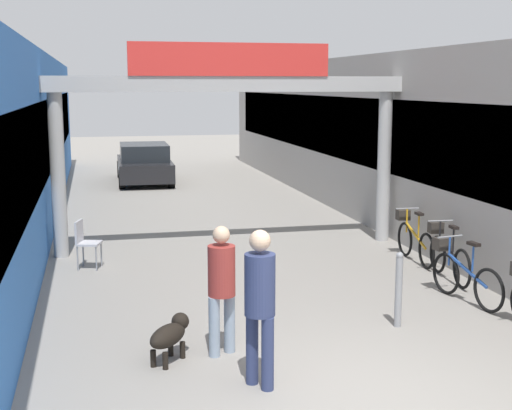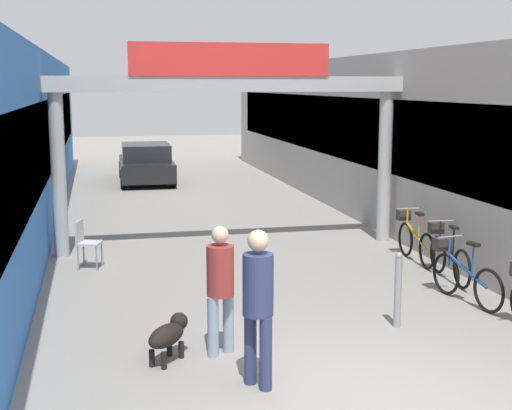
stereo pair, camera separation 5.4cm
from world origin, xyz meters
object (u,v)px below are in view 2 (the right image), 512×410
object	(u,v)px
pedestrian_with_dog	(220,282)
bollard_post_metal	(398,289)
bicycle_blue_second	(462,274)
bicycle_orange_farthest	(414,239)
pedestrian_companion	(258,298)
cafe_chair_aluminium_nearer	(85,239)
bicycle_black_third	(447,254)
parked_car_black	(146,164)
dog_on_leash	(169,334)

from	to	relation	value
pedestrian_with_dog	bollard_post_metal	world-z (taller)	pedestrian_with_dog
bicycle_blue_second	bicycle_orange_farthest	size ratio (longest dim) A/B	0.99
pedestrian_companion	cafe_chair_aluminium_nearer	bearing A→B (deg)	108.61
pedestrian_with_dog	bollard_post_metal	bearing A→B (deg)	10.33
bollard_post_metal	cafe_chair_aluminium_nearer	xyz separation A→B (m)	(-4.26, 4.23, -0.00)
bicycle_black_third	cafe_chair_aluminium_nearer	distance (m)	6.46
bicycle_black_third	pedestrian_companion	bearing A→B (deg)	-138.92
bicycle_blue_second	bicycle_orange_farthest	xyz separation A→B (m)	(0.37, 2.53, 0.00)
cafe_chair_aluminium_nearer	parked_car_black	distance (m)	11.59
bollard_post_metal	cafe_chair_aluminium_nearer	size ratio (longest dim) A/B	1.20
bicycle_black_third	dog_on_leash	bearing A→B (deg)	-152.23
bollard_post_metal	parked_car_black	bearing A→B (deg)	98.61
dog_on_leash	bicycle_black_third	size ratio (longest dim) A/B	0.43
pedestrian_companion	parked_car_black	bearing A→B (deg)	90.15
bollard_post_metal	cafe_chair_aluminium_nearer	bearing A→B (deg)	135.22
pedestrian_with_dog	bicycle_orange_farthest	xyz separation A→B (m)	(4.39, 3.89, -0.49)
dog_on_leash	bicycle_black_third	world-z (taller)	bicycle_black_third
pedestrian_companion	cafe_chair_aluminium_nearer	xyz separation A→B (m)	(-1.93, 5.74, -0.49)
dog_on_leash	bicycle_blue_second	bearing A→B (deg)	17.08
bicycle_black_third	bicycle_orange_farthest	size ratio (longest dim) A/B	1.00
parked_car_black	cafe_chair_aluminium_nearer	bearing A→B (deg)	-99.37
dog_on_leash	parked_car_black	world-z (taller)	parked_car_black
bicycle_blue_second	bollard_post_metal	distance (m)	1.71
cafe_chair_aluminium_nearer	bicycle_orange_farthest	bearing A→B (deg)	-7.55
bicycle_black_third	bollard_post_metal	xyz separation A→B (m)	(-1.85, -2.12, 0.10)
dog_on_leash	bicycle_black_third	xyz separation A→B (m)	(5.06, 2.67, 0.10)
pedestrian_with_dog	bollard_post_metal	distance (m)	2.63
bicycle_blue_second	parked_car_black	xyz separation A→B (m)	(-3.83, 14.77, 0.21)
pedestrian_companion	cafe_chair_aluminium_nearer	world-z (taller)	pedestrian_companion
dog_on_leash	bicycle_blue_second	world-z (taller)	bicycle_blue_second
pedestrian_companion	bicycle_orange_farthest	xyz separation A→B (m)	(4.15, 4.94, -0.59)
cafe_chair_aluminium_nearer	parked_car_black	size ratio (longest dim) A/B	0.22
pedestrian_with_dog	dog_on_leash	world-z (taller)	pedestrian_with_dog
dog_on_leash	bollard_post_metal	bearing A→B (deg)	9.61
bicycle_blue_second	cafe_chair_aluminium_nearer	world-z (taller)	bicycle_blue_second
dog_on_leash	bicycle_orange_farthest	bearing A→B (deg)	38.18
pedestrian_with_dog	bollard_post_metal	xyz separation A→B (m)	(2.56, 0.47, -0.39)
dog_on_leash	bicycle_black_third	bearing A→B (deg)	27.77
bicycle_black_third	bollard_post_metal	size ratio (longest dim) A/B	1.59
bicycle_orange_farthest	bollard_post_metal	size ratio (longest dim) A/B	1.59
pedestrian_companion	bicycle_blue_second	bearing A→B (deg)	32.48
dog_on_leash	cafe_chair_aluminium_nearer	bearing A→B (deg)	102.35
bollard_post_metal	parked_car_black	xyz separation A→B (m)	(-2.37, 15.66, 0.10)
pedestrian_companion	cafe_chair_aluminium_nearer	distance (m)	6.08
bicycle_blue_second	pedestrian_companion	bearing A→B (deg)	-147.52
pedestrian_with_dog	cafe_chair_aluminium_nearer	bearing A→B (deg)	109.87
pedestrian_companion	bollard_post_metal	distance (m)	2.82
bicycle_black_third	parked_car_black	distance (m)	14.19
bicycle_blue_second	bollard_post_metal	size ratio (longest dim) A/B	1.58
bicycle_orange_farthest	cafe_chair_aluminium_nearer	world-z (taller)	bicycle_orange_farthest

